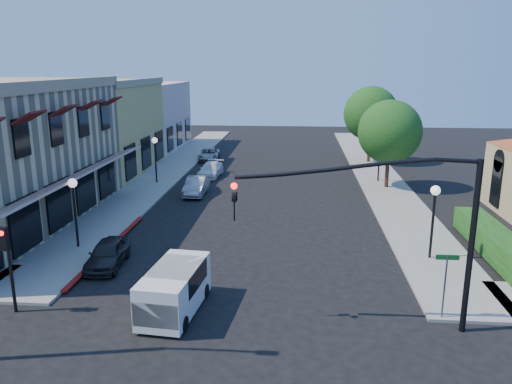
# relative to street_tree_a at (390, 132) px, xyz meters

# --- Properties ---
(ground) EXTENTS (120.00, 120.00, 0.00)m
(ground) POSITION_rel_street_tree_a_xyz_m (-8.80, -22.00, -4.19)
(ground) COLOR black
(ground) RESTS_ON ground
(sidewalk_left) EXTENTS (3.50, 50.00, 0.12)m
(sidewalk_left) POSITION_rel_street_tree_a_xyz_m (-17.55, 5.00, -4.13)
(sidewalk_left) COLOR gray
(sidewalk_left) RESTS_ON ground
(sidewalk_right) EXTENTS (3.50, 50.00, 0.12)m
(sidewalk_right) POSITION_rel_street_tree_a_xyz_m (-0.05, 5.00, -4.13)
(sidewalk_right) COLOR gray
(sidewalk_right) RESTS_ON ground
(curb_red_strip) EXTENTS (0.25, 10.00, 0.06)m
(curb_red_strip) POSITION_rel_street_tree_a_xyz_m (-15.70, -14.00, -4.19)
(curb_red_strip) COLOR maroon
(curb_red_strip) RESTS_ON ground
(yellow_stucco_building) EXTENTS (10.00, 12.00, 7.60)m
(yellow_stucco_building) POSITION_rel_street_tree_a_xyz_m (-24.30, 4.00, -0.39)
(yellow_stucco_building) COLOR tan
(yellow_stucco_building) RESTS_ON ground
(pink_stucco_building) EXTENTS (10.00, 12.00, 7.00)m
(pink_stucco_building) POSITION_rel_street_tree_a_xyz_m (-24.30, 16.00, -0.69)
(pink_stucco_building) COLOR #D2A99F
(pink_stucco_building) RESTS_ON ground
(hedge) EXTENTS (1.40, 8.00, 1.10)m
(hedge) POSITION_rel_street_tree_a_xyz_m (2.90, -13.00, -4.19)
(hedge) COLOR #194112
(hedge) RESTS_ON ground
(street_tree_a) EXTENTS (4.56, 4.56, 6.48)m
(street_tree_a) POSITION_rel_street_tree_a_xyz_m (0.00, 0.00, 0.00)
(street_tree_a) COLOR black
(street_tree_a) RESTS_ON ground
(street_tree_b) EXTENTS (4.94, 4.94, 7.02)m
(street_tree_b) POSITION_rel_street_tree_a_xyz_m (0.00, 10.00, 0.35)
(street_tree_b) COLOR black
(street_tree_b) RESTS_ON ground
(signal_mast_arm) EXTENTS (8.01, 0.39, 6.00)m
(signal_mast_arm) POSITION_rel_street_tree_a_xyz_m (-2.94, -20.50, -0.11)
(signal_mast_arm) COLOR black
(signal_mast_arm) RESTS_ON ground
(secondary_signal) EXTENTS (0.28, 0.42, 3.32)m
(secondary_signal) POSITION_rel_street_tree_a_xyz_m (-16.80, -20.59, -1.88)
(secondary_signal) COLOR black
(secondary_signal) RESTS_ON ground
(street_name_sign) EXTENTS (0.80, 0.06, 2.50)m
(street_name_sign) POSITION_rel_street_tree_a_xyz_m (-1.30, -19.80, -2.50)
(street_name_sign) COLOR #595B5E
(street_name_sign) RESTS_ON ground
(lamppost_left_near) EXTENTS (0.44, 0.44, 3.57)m
(lamppost_left_near) POSITION_rel_street_tree_a_xyz_m (-17.30, -14.00, -1.46)
(lamppost_left_near) COLOR black
(lamppost_left_near) RESTS_ON ground
(lamppost_left_far) EXTENTS (0.44, 0.44, 3.57)m
(lamppost_left_far) POSITION_rel_street_tree_a_xyz_m (-17.30, 0.00, -1.46)
(lamppost_left_far) COLOR black
(lamppost_left_far) RESTS_ON ground
(lamppost_right_near) EXTENTS (0.44, 0.44, 3.57)m
(lamppost_right_near) POSITION_rel_street_tree_a_xyz_m (-0.30, -14.00, -1.46)
(lamppost_right_near) COLOR black
(lamppost_right_near) RESTS_ON ground
(lamppost_right_far) EXTENTS (0.44, 0.44, 3.57)m
(lamppost_right_far) POSITION_rel_street_tree_a_xyz_m (-0.30, 2.00, -1.46)
(lamppost_right_far) COLOR black
(lamppost_right_far) RESTS_ON ground
(white_van) EXTENTS (2.02, 3.97, 1.70)m
(white_van) POSITION_rel_street_tree_a_xyz_m (-10.93, -20.04, -3.21)
(white_van) COLOR silver
(white_van) RESTS_ON ground
(parked_car_a) EXTENTS (1.67, 3.61, 1.20)m
(parked_car_a) POSITION_rel_street_tree_a_xyz_m (-15.00, -16.00, -3.60)
(parked_car_a) COLOR black
(parked_car_a) RESTS_ON ground
(parked_car_b) EXTENTS (1.37, 3.80, 1.25)m
(parked_car_b) POSITION_rel_street_tree_a_xyz_m (-13.60, -3.00, -3.57)
(parked_car_b) COLOR #949699
(parked_car_b) RESTS_ON ground
(parked_car_c) EXTENTS (1.84, 3.97, 1.12)m
(parked_car_c) POSITION_rel_street_tree_a_xyz_m (-13.60, 2.88, -3.63)
(parked_car_c) COLOR white
(parked_car_c) RESTS_ON ground
(parked_car_d) EXTENTS (2.15, 4.13, 1.11)m
(parked_car_d) POSITION_rel_street_tree_a_xyz_m (-15.00, 10.00, -3.64)
(parked_car_d) COLOR gray
(parked_car_d) RESTS_ON ground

